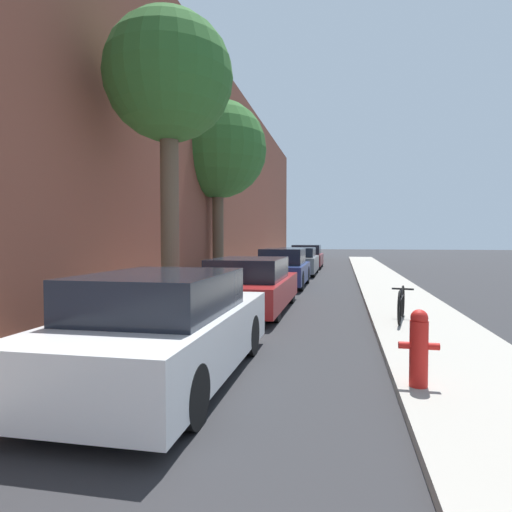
# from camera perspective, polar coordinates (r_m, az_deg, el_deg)

# --- Properties ---
(ground_plane) EXTENTS (120.00, 120.00, 0.00)m
(ground_plane) POSITION_cam_1_polar(r_m,az_deg,el_deg) (15.31, 6.28, -4.43)
(ground_plane) COLOR #28282B
(sidewalk_left) EXTENTS (2.00, 52.00, 0.12)m
(sidewalk_left) POSITION_cam_1_polar(r_m,az_deg,el_deg) (15.81, -4.27, -3.99)
(sidewalk_left) COLOR #9E998E
(sidewalk_left) RESTS_ON ground
(sidewalk_right) EXTENTS (2.00, 52.00, 0.12)m
(sidewalk_right) POSITION_cam_1_polar(r_m,az_deg,el_deg) (15.33, 17.18, -4.28)
(sidewalk_right) COLOR #9E998E
(sidewalk_right) RESTS_ON ground
(building_facade_left) EXTENTS (0.70, 52.00, 9.36)m
(building_facade_left) POSITION_cam_1_polar(r_m,az_deg,el_deg) (16.39, -8.98, 12.42)
(building_facade_left) COLOR brown
(building_facade_left) RESTS_ON ground
(parked_car_white) EXTENTS (1.77, 4.26, 1.36)m
(parked_car_white) POSITION_cam_1_polar(r_m,az_deg,el_deg) (5.68, -11.72, -9.27)
(parked_car_white) COLOR black
(parked_car_white) RESTS_ON ground
(parked_car_red) EXTENTS (1.86, 4.56, 1.31)m
(parked_car_red) POSITION_cam_1_polar(r_m,az_deg,el_deg) (10.83, -0.76, -3.85)
(parked_car_red) COLOR black
(parked_car_red) RESTS_ON ground
(parked_car_navy) EXTENTS (1.69, 4.14, 1.42)m
(parked_car_navy) POSITION_cam_1_polar(r_m,az_deg,el_deg) (16.25, 3.59, -1.65)
(parked_car_navy) COLOR black
(parked_car_navy) RESTS_ON ground
(parked_car_grey) EXTENTS (1.87, 4.28, 1.34)m
(parked_car_grey) POSITION_cam_1_polar(r_m,az_deg,el_deg) (21.67, 5.44, -0.73)
(parked_car_grey) COLOR black
(parked_car_grey) RESTS_ON ground
(parked_car_maroon) EXTENTS (1.84, 4.09, 1.40)m
(parked_car_maroon) POSITION_cam_1_polar(r_m,az_deg,el_deg) (26.88, 6.63, -0.12)
(parked_car_maroon) COLOR black
(parked_car_maroon) RESTS_ON ground
(street_tree_near) EXTENTS (2.66, 2.66, 6.35)m
(street_tree_near) POSITION_cam_1_polar(r_m,az_deg,el_deg) (9.92, -11.28, 21.43)
(street_tree_near) COLOR brown
(street_tree_near) RESTS_ON sidewalk_left
(street_tree_far) EXTENTS (3.81, 3.81, 7.06)m
(street_tree_far) POSITION_cam_1_polar(r_m,az_deg,el_deg) (17.60, -5.00, 13.56)
(street_tree_far) COLOR brown
(street_tree_far) RESTS_ON sidewalk_left
(fire_hydrant) EXTENTS (0.44, 0.20, 0.87)m
(fire_hydrant) POSITION_cam_1_polar(r_m,az_deg,el_deg) (5.34, 20.42, -11.02)
(fire_hydrant) COLOR red
(fire_hydrant) RESTS_ON sidewalk_right
(bicycle) EXTENTS (0.47, 1.63, 0.67)m
(bicycle) POSITION_cam_1_polar(r_m,az_deg,el_deg) (9.35, 18.37, -5.93)
(bicycle) COLOR black
(bicycle) RESTS_ON sidewalk_right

